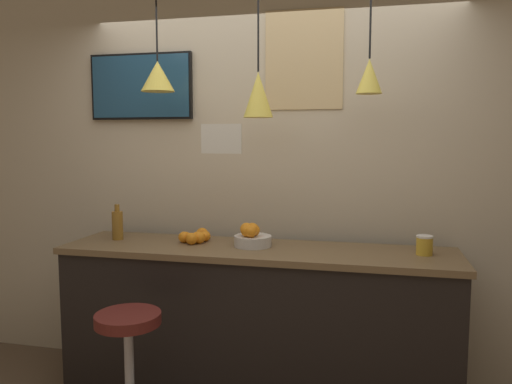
{
  "coord_description": "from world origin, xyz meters",
  "views": [
    {
      "loc": [
        0.7,
        -2.29,
        1.66
      ],
      "look_at": [
        0.0,
        0.69,
        1.34
      ],
      "focal_mm": 35.0,
      "sensor_mm": 36.0,
      "label": 1
    }
  ],
  "objects_px": {
    "juice_bottle": "(118,225)",
    "bar_stool": "(129,361)",
    "spread_jar": "(424,245)",
    "mounted_tv": "(141,87)",
    "fruit_bowl": "(252,237)"
  },
  "relations": [
    {
      "from": "juice_bottle",
      "to": "spread_jar",
      "type": "distance_m",
      "value": 1.97
    },
    {
      "from": "bar_stool",
      "to": "juice_bottle",
      "type": "xyz_separation_m",
      "value": [
        -0.42,
        0.68,
        0.61
      ]
    },
    {
      "from": "bar_stool",
      "to": "mounted_tv",
      "type": "xyz_separation_m",
      "value": [
        -0.38,
        1.0,
        1.56
      ]
    },
    {
      "from": "fruit_bowl",
      "to": "bar_stool",
      "type": "bearing_deg",
      "value": -127.54
    },
    {
      "from": "bar_stool",
      "to": "juice_bottle",
      "type": "bearing_deg",
      "value": 121.79
    },
    {
      "from": "spread_jar",
      "to": "juice_bottle",
      "type": "bearing_deg",
      "value": 180.0
    },
    {
      "from": "juice_bottle",
      "to": "bar_stool",
      "type": "bearing_deg",
      "value": -58.21
    },
    {
      "from": "juice_bottle",
      "to": "fruit_bowl",
      "type": "bearing_deg",
      "value": -0.56
    },
    {
      "from": "juice_bottle",
      "to": "mounted_tv",
      "type": "distance_m",
      "value": 1.0
    },
    {
      "from": "bar_stool",
      "to": "spread_jar",
      "type": "distance_m",
      "value": 1.79
    },
    {
      "from": "bar_stool",
      "to": "mounted_tv",
      "type": "relative_size",
      "value": 0.97
    },
    {
      "from": "mounted_tv",
      "to": "fruit_bowl",
      "type": "bearing_deg",
      "value": -20.12
    },
    {
      "from": "spread_jar",
      "to": "mounted_tv",
      "type": "bearing_deg",
      "value": 170.64
    },
    {
      "from": "bar_stool",
      "to": "mounted_tv",
      "type": "height_order",
      "value": "mounted_tv"
    },
    {
      "from": "bar_stool",
      "to": "spread_jar",
      "type": "height_order",
      "value": "spread_jar"
    }
  ]
}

